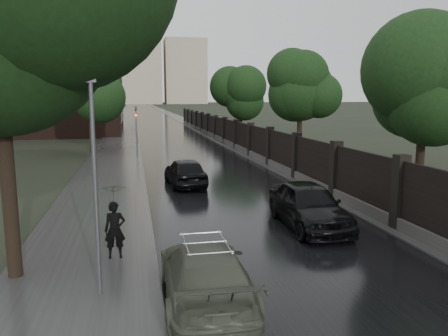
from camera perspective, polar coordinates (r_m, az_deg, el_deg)
ground at (r=10.66m, az=15.42°, el=-17.13°), size 800.00×800.00×0.00m
road at (r=198.56m, az=-10.52°, el=7.74°), size 8.00×420.00×0.02m
sidewalk_left at (r=198.51m, az=-12.27°, el=7.71°), size 4.00×420.00×0.16m
verge_right at (r=198.76m, az=-8.92°, el=7.80°), size 3.00×420.00×0.08m
fence_right at (r=41.64m, az=0.97°, el=4.19°), size 0.45×75.72×2.70m
tree_left_far at (r=38.61m, az=-17.15°, el=9.68°), size 4.25×4.25×7.39m
tree_right_a at (r=20.38m, az=24.76°, el=9.17°), size 4.08×4.08×7.01m
tree_right_b at (r=32.74m, az=9.95°, el=9.58°), size 4.08×4.08×7.01m
tree_right_c at (r=49.92m, az=2.23°, el=9.55°), size 4.08×4.08×7.01m
lamp_post at (r=10.19m, az=-16.45°, el=-2.50°), size 0.25×0.12×5.11m
traffic_light at (r=33.52m, az=-11.37°, el=5.16°), size 0.16×0.32×4.00m
brick_building at (r=62.16m, az=-24.92°, el=13.32°), size 24.00×18.00×20.00m
stalinist_tower at (r=310.32m, az=-11.23°, el=15.31°), size 92.00×30.00×159.00m
volga_sedan at (r=10.25m, az=-2.45°, el=-13.63°), size 2.11×4.85×1.39m
hatchback_left at (r=23.24m, az=-5.09°, el=-0.50°), size 2.09×4.57×1.52m
car_right_near at (r=16.14m, az=10.96°, el=-4.75°), size 2.01×4.85×1.64m
pedestrian_umbrella at (r=12.60m, az=-14.22°, el=-4.02°), size 0.98×1.00×2.54m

